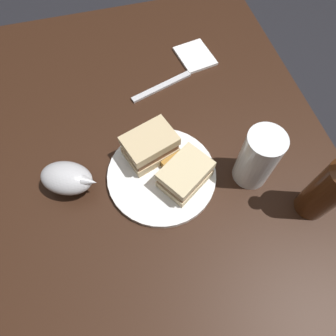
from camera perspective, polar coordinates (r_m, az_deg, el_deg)
ground_plane at (r=1.39m, az=0.64°, el=-14.75°), size 6.00×6.00×0.00m
dining_table at (r=1.03m, az=0.85°, el=-10.22°), size 1.25×0.79×0.75m
plate at (r=0.68m, az=-1.27°, el=-1.10°), size 0.25×0.25×0.01m
sandwich_half_left at (r=0.64m, az=3.32°, el=-1.28°), size 0.12×0.13×0.06m
sandwich_half_right at (r=0.67m, az=-3.46°, el=4.23°), size 0.11×0.13×0.07m
potato_wedge_front at (r=0.67m, az=0.97°, el=1.60°), size 0.04×0.05×0.02m
potato_wedge_middle at (r=0.67m, az=4.22°, el=0.67°), size 0.05×0.03×0.01m
potato_wedge_back at (r=0.67m, az=5.16°, el=0.13°), size 0.04×0.06×0.02m
pint_glass at (r=0.65m, az=16.62°, el=1.41°), size 0.08×0.08×0.15m
gravy_boat at (r=0.66m, az=-18.75°, el=-1.86°), size 0.12×0.13×0.07m
cider_bottle at (r=0.64m, az=28.80°, el=-3.33°), size 0.06×0.06×0.25m
napkin at (r=0.91m, az=5.19°, el=20.60°), size 0.12×0.11×0.01m
fork at (r=0.83m, az=-1.23°, el=15.35°), size 0.07×0.18×0.01m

